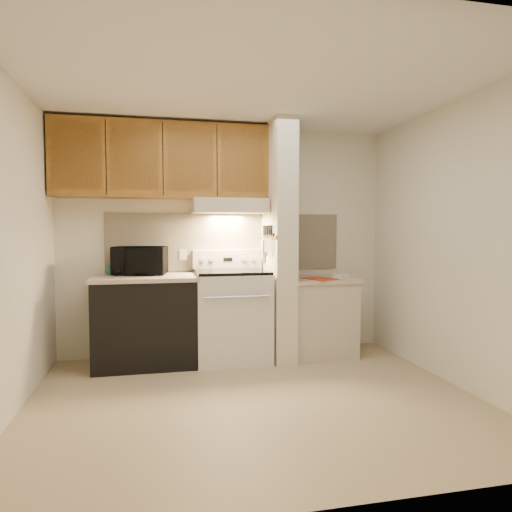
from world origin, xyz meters
name	(u,v)px	position (x,y,z in m)	size (l,w,h in m)	color
floor	(255,399)	(0.00, 0.00, 0.00)	(3.60, 3.60, 0.00)	tan
ceiling	(255,85)	(0.00, 0.00, 2.50)	(3.60, 3.60, 0.00)	white
wall_back	(226,241)	(0.00, 1.50, 1.25)	(3.60, 0.02, 2.50)	silver
wall_left	(7,247)	(-1.80, 0.00, 1.25)	(0.02, 3.00, 2.50)	silver
wall_right	(455,244)	(1.80, 0.00, 1.25)	(0.02, 3.00, 2.50)	silver
backsplash	(227,242)	(0.00, 1.49, 1.24)	(2.60, 0.02, 0.63)	beige
range_body	(232,317)	(0.00, 1.16, 0.46)	(0.76, 0.65, 0.92)	silver
oven_window	(237,319)	(0.00, 0.84, 0.50)	(0.50, 0.01, 0.30)	black
oven_handle	(237,297)	(0.00, 0.80, 0.72)	(0.02, 0.02, 0.65)	silver
cooktop	(231,272)	(0.00, 1.16, 0.94)	(0.74, 0.64, 0.03)	black
range_backguard	(227,259)	(0.00, 1.44, 1.05)	(0.76, 0.08, 0.20)	silver
range_display	(228,259)	(0.00, 1.40, 1.05)	(0.10, 0.01, 0.04)	black
range_knob_left_outer	(202,260)	(-0.28, 1.40, 1.05)	(0.05, 0.05, 0.02)	silver
range_knob_left_inner	(212,259)	(-0.18, 1.40, 1.05)	(0.05, 0.05, 0.02)	silver
range_knob_right_inner	(244,259)	(0.18, 1.40, 1.05)	(0.05, 0.05, 0.02)	silver
range_knob_right_outer	(253,259)	(0.28, 1.40, 1.05)	(0.05, 0.05, 0.02)	silver
dishwasher_front	(146,322)	(-0.88, 1.17, 0.43)	(1.00, 0.63, 0.87)	black
left_countertop	(145,278)	(-0.88, 1.17, 0.89)	(1.04, 0.67, 0.04)	beige
spoon_rest	(124,274)	(-1.10, 1.30, 0.92)	(0.23, 0.07, 0.02)	black
teal_jar	(111,270)	(-1.23, 1.37, 0.96)	(0.09, 0.09, 0.10)	#23605D
outlet	(183,255)	(-0.48, 1.48, 1.10)	(0.08, 0.01, 0.12)	beige
microwave	(140,261)	(-0.93, 1.31, 1.06)	(0.52, 0.36, 0.29)	black
partition_pillar	(279,241)	(0.51, 1.15, 1.25)	(0.22, 0.70, 2.50)	beige
pillar_trim	(268,237)	(0.39, 1.15, 1.30)	(0.01, 0.70, 0.04)	#966226
knife_strip	(269,235)	(0.39, 1.10, 1.32)	(0.02, 0.42, 0.04)	black
knife_blade_a	(271,245)	(0.38, 0.95, 1.22)	(0.01, 0.04, 0.16)	silver
knife_handle_a	(272,230)	(0.38, 0.93, 1.37)	(0.02, 0.02, 0.10)	black
knife_blade_b	(270,246)	(0.38, 1.01, 1.21)	(0.01, 0.04, 0.18)	silver
knife_handle_b	(270,230)	(0.38, 1.01, 1.37)	(0.02, 0.02, 0.10)	black
knife_blade_c	(268,246)	(0.38, 1.10, 1.20)	(0.01, 0.04, 0.20)	silver
knife_handle_c	(268,230)	(0.38, 1.10, 1.37)	(0.02, 0.02, 0.10)	black
knife_blade_d	(266,244)	(0.38, 1.18, 1.22)	(0.01, 0.04, 0.16)	silver
knife_handle_d	(266,230)	(0.38, 1.18, 1.37)	(0.02, 0.02, 0.10)	black
knife_blade_e	(264,245)	(0.38, 1.25, 1.21)	(0.01, 0.04, 0.18)	silver
knife_handle_e	(264,230)	(0.38, 1.27, 1.37)	(0.02, 0.02, 0.10)	black
oven_mitt	(263,250)	(0.38, 1.32, 1.15)	(0.03, 0.09, 0.22)	gray
right_cab_base	(319,318)	(0.97, 1.15, 0.40)	(0.70, 0.60, 0.81)	beige
right_countertop	(319,280)	(0.97, 1.15, 0.83)	(0.74, 0.64, 0.04)	beige
red_folder	(320,279)	(0.92, 1.00, 0.86)	(0.25, 0.33, 0.01)	#B7381D
white_box	(341,276)	(1.19, 1.06, 0.87)	(0.16, 0.11, 0.04)	white
range_hood	(229,206)	(0.00, 1.28, 1.62)	(0.78, 0.44, 0.15)	beige
hood_lip	(233,209)	(0.00, 1.07, 1.58)	(0.78, 0.04, 0.06)	beige
upper_cabinets	(163,161)	(-0.69, 1.32, 2.08)	(2.18, 0.33, 0.77)	#966226
cab_door_a	(76,156)	(-1.51, 1.17, 2.08)	(0.46, 0.01, 0.63)	#966226
cab_gap_a	(106,157)	(-1.23, 1.16, 2.08)	(0.01, 0.01, 0.73)	black
cab_door_b	(135,158)	(-0.96, 1.17, 2.08)	(0.46, 0.01, 0.63)	#966226
cab_gap_b	(163,159)	(-0.69, 1.16, 2.08)	(0.01, 0.01, 0.73)	black
cab_door_c	(190,160)	(-0.42, 1.17, 2.08)	(0.46, 0.01, 0.63)	#966226
cab_gap_c	(217,160)	(-0.14, 1.16, 2.08)	(0.01, 0.01, 0.73)	black
cab_door_d	(243,161)	(0.13, 1.17, 2.08)	(0.46, 0.01, 0.63)	#966226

